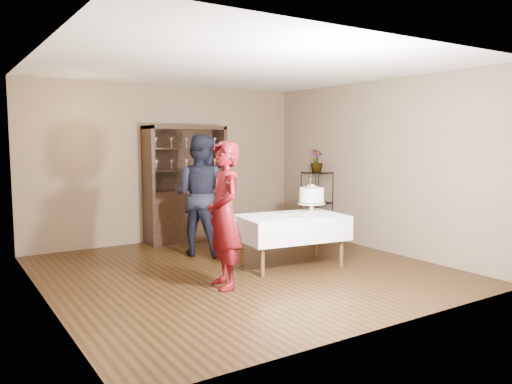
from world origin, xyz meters
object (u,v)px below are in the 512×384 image
at_px(china_hutch, 186,203).
at_px(woman, 224,215).
at_px(cake, 312,197).
at_px(man, 200,195).
at_px(potted_plant, 317,161).
at_px(plant_etagere, 317,202).
at_px(cake_table, 291,227).

height_order(china_hutch, woman, china_hutch).
bearing_deg(china_hutch, cake, -67.07).
bearing_deg(man, china_hutch, -51.56).
height_order(cake, potted_plant, potted_plant).
height_order(man, cake, man).
xyz_separation_m(man, potted_plant, (2.32, 0.04, 0.46)).
bearing_deg(woman, cake, 117.16).
relative_size(china_hutch, cake, 3.63).
distance_m(plant_etagere, cake_table, 2.10).
bearing_deg(plant_etagere, cake_table, -139.34).
height_order(china_hutch, potted_plant, china_hutch).
bearing_deg(woman, plant_etagere, 131.90).
distance_m(woman, man, 1.80).
bearing_deg(cake, china_hutch, 112.93).
distance_m(plant_etagere, man, 2.35).
bearing_deg(plant_etagere, cake, -132.43).
bearing_deg(cake_table, potted_plant, 40.92).
relative_size(plant_etagere, woman, 0.68).
xyz_separation_m(china_hutch, woman, (-0.79, -2.79, 0.21)).
height_order(plant_etagere, cake_table, plant_etagere).
bearing_deg(china_hutch, plant_etagere, -26.83).
distance_m(woman, potted_plant, 3.40).
height_order(cake_table, man, man).
bearing_deg(china_hutch, man, -103.05).
relative_size(china_hutch, cake_table, 1.29).
height_order(woman, potted_plant, woman).
bearing_deg(man, woman, 123.95).
relative_size(cake_table, potted_plant, 3.86).
bearing_deg(woman, potted_plant, 132.06).
height_order(woman, man, man).
bearing_deg(china_hutch, woman, -105.82).
distance_m(cake, potted_plant, 1.72).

